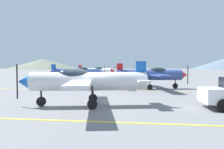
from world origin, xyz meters
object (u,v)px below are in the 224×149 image
at_px(airplane_near, 84,81).
at_px(airplane_back, 96,71).
at_px(airplane_far, 78,72).
at_px(airplane_mid, 152,75).

relative_size(airplane_near, airplane_back, 1.00).
height_order(airplane_near, airplane_back, same).
bearing_deg(airplane_near, airplane_far, 107.69).
bearing_deg(airplane_near, airplane_mid, 66.31).
height_order(airplane_near, airplane_mid, same).
bearing_deg(airplane_near, airplane_back, 100.32).
height_order(airplane_far, airplane_back, same).
distance_m(airplane_mid, airplane_far, 11.47).
relative_size(airplane_mid, airplane_back, 1.00).
distance_m(airplane_mid, airplane_back, 20.00).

